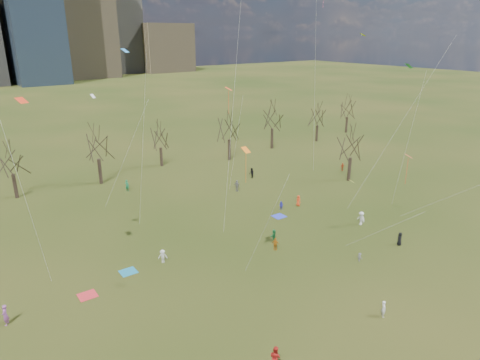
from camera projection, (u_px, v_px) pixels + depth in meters
ground at (313, 282)px, 41.08m from camera, size 500.00×500.00×0.00m
bare_tree_row at (146, 143)px, 67.58m from camera, size 113.04×29.80×9.50m
blanket_teal at (128, 272)px, 42.77m from camera, size 1.60×1.50×0.03m
blanket_navy at (279, 216)px, 55.69m from camera, size 1.60×1.50×0.03m
blanket_crimson at (88, 295)px, 38.91m from camera, size 1.60×1.50×0.03m
person_1 at (384, 309)px, 35.84m from camera, size 0.59×0.65×1.50m
person_2 at (275, 357)px, 30.31m from camera, size 0.79×0.95×1.78m
person_3 at (360, 257)px, 44.65m from camera, size 0.42×0.65×0.94m
person_4 at (275, 244)px, 46.81m from camera, size 0.82×0.92×1.49m
person_5 at (274, 235)px, 48.88m from camera, size 1.38×1.02×1.45m
person_6 at (400, 239)px, 47.96m from camera, size 0.87×0.88×1.54m
person_7 at (5, 315)px, 34.76m from camera, size 0.71×0.80×1.85m
person_8 at (281, 206)px, 57.58m from camera, size 0.66×0.72×1.20m
person_9 at (163, 256)px, 44.31m from camera, size 1.08×0.93×1.45m
person_10 at (342, 167)px, 73.92m from camera, size 0.89×0.53×1.41m
person_12 at (298, 201)px, 58.84m from camera, size 0.53×0.78×1.53m
person_13 at (127, 185)px, 64.34m from camera, size 0.72×0.78×1.79m
person_14 at (252, 173)px, 70.03m from camera, size 0.90×1.02×1.75m
person_15 at (361, 218)px, 53.04m from camera, size 0.73×1.16×1.73m
person_16 at (237, 186)px, 64.22m from camera, size 0.78×1.11×1.76m
kites_airborne at (245, 130)px, 44.39m from camera, size 51.45×34.38×31.46m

